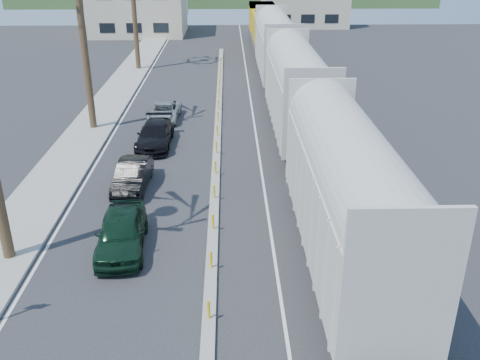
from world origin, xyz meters
name	(u,v)px	position (x,y,z in m)	size (l,w,h in m)	color
sidewalk	(100,115)	(-8.50, 25.00, 0.07)	(3.00, 90.00, 0.15)	gray
rails	(283,102)	(5.00, 28.00, 0.03)	(1.56, 100.00, 0.06)	black
median	(217,137)	(0.00, 19.96, 0.09)	(0.45, 60.00, 0.85)	gray
lane_markings	(189,115)	(-2.15, 25.00, 0.00)	(9.42, 90.00, 0.01)	silver
freight_train	(287,72)	(5.00, 25.89, 2.91)	(3.00, 60.94, 5.85)	beige
car_lead	(121,232)	(-3.66, 6.68, 0.79)	(2.19, 4.78, 1.59)	black
car_second	(133,175)	(-4.16, 12.61, 0.70)	(1.64, 4.30, 1.40)	black
car_third	(155,135)	(-3.77, 18.69, 0.72)	(2.05, 4.95, 1.43)	black
car_rear	(165,112)	(-3.75, 23.91, 0.60)	(2.16, 4.38, 1.20)	#AFB2B4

